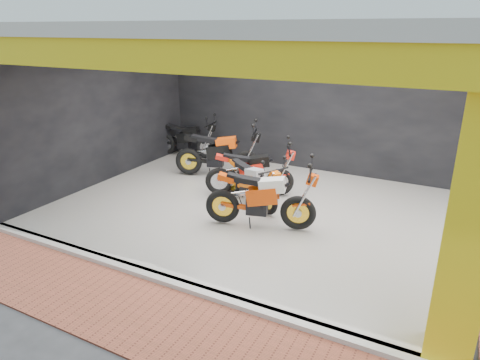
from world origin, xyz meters
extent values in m
plane|color=#2D2D30|center=(0.00, 0.00, 0.00)|extent=(80.00, 80.00, 0.00)
cube|color=silver|center=(0.00, 2.00, 0.05)|extent=(8.00, 6.00, 0.10)
cube|color=beige|center=(0.00, 2.00, 3.60)|extent=(8.40, 6.40, 0.20)
cube|color=black|center=(0.00, 5.10, 1.75)|extent=(8.20, 0.20, 3.50)
cube|color=black|center=(-4.10, 2.00, 1.75)|extent=(0.20, 6.20, 3.50)
cube|color=yellow|center=(3.75, -0.75, 1.75)|extent=(0.50, 0.50, 3.50)
cube|color=yellow|center=(0.00, -1.00, 3.30)|extent=(8.40, 0.30, 0.40)
cube|color=silver|center=(0.00, -1.02, 0.05)|extent=(8.00, 0.20, 0.10)
cube|color=brown|center=(0.00, -1.80, 0.01)|extent=(9.00, 1.40, 0.03)
camera|label=1|loc=(3.49, -5.39, 3.62)|focal=32.00mm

